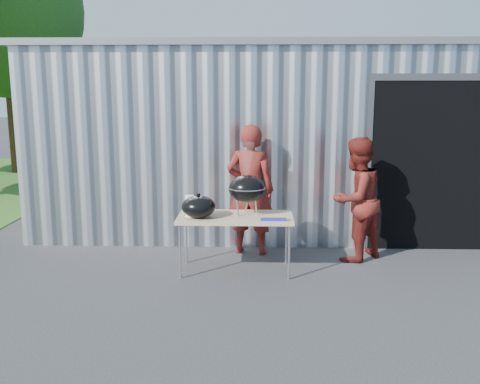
{
  "coord_description": "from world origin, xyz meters",
  "views": [
    {
      "loc": [
        0.39,
        -6.18,
        2.38
      ],
      "look_at": [
        0.2,
        0.71,
        1.05
      ],
      "focal_mm": 40.0,
      "sensor_mm": 36.0,
      "label": 1
    }
  ],
  "objects_px": {
    "folding_table": "(235,219)",
    "person_cook": "(250,190)",
    "kettle_grill": "(247,184)",
    "person_bystander": "(356,199)"
  },
  "relations": [
    {
      "from": "kettle_grill",
      "to": "person_bystander",
      "type": "height_order",
      "value": "person_bystander"
    },
    {
      "from": "folding_table",
      "to": "kettle_grill",
      "type": "relative_size",
      "value": 1.58
    },
    {
      "from": "kettle_grill",
      "to": "person_cook",
      "type": "relative_size",
      "value": 0.5
    },
    {
      "from": "person_cook",
      "to": "person_bystander",
      "type": "relative_size",
      "value": 1.09
    },
    {
      "from": "folding_table",
      "to": "person_cook",
      "type": "height_order",
      "value": "person_cook"
    },
    {
      "from": "folding_table",
      "to": "kettle_grill",
      "type": "xyz_separation_m",
      "value": [
        0.15,
        0.08,
        0.45
      ]
    },
    {
      "from": "person_bystander",
      "to": "folding_table",
      "type": "bearing_deg",
      "value": -22.44
    },
    {
      "from": "person_cook",
      "to": "person_bystander",
      "type": "height_order",
      "value": "person_cook"
    },
    {
      "from": "folding_table",
      "to": "person_cook",
      "type": "xyz_separation_m",
      "value": [
        0.19,
        0.8,
        0.24
      ]
    },
    {
      "from": "folding_table",
      "to": "person_bystander",
      "type": "relative_size",
      "value": 0.86
    }
  ]
}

